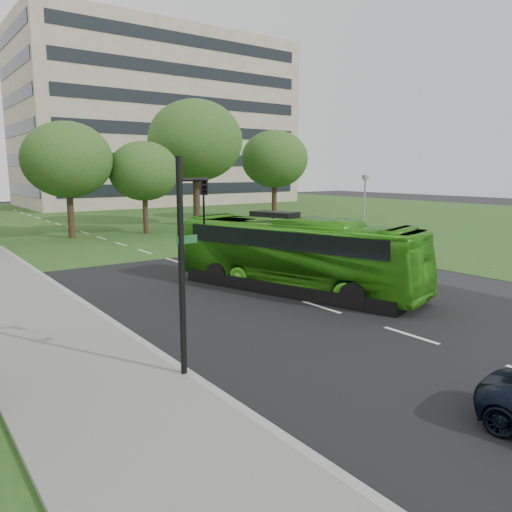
# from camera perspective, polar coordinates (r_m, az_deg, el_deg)

# --- Properties ---
(ground) EXTENTS (160.00, 160.00, 0.00)m
(ground) POSITION_cam_1_polar(r_m,az_deg,el_deg) (17.56, 11.99, -7.21)
(ground) COLOR black
(ground) RESTS_ON ground
(street_surfaces) EXTENTS (120.00, 120.00, 0.15)m
(street_surfaces) POSITION_cam_1_polar(r_m,az_deg,el_deg) (36.37, -16.13, 1.42)
(street_surfaces) COLOR black
(street_surfaces) RESTS_ON ground
(office_building) EXTENTS (40.10, 20.10, 25.00)m
(office_building) POSITION_cam_1_polar(r_m,az_deg,el_deg) (81.19, -11.15, 14.83)
(office_building) COLOR #9E917A
(office_building) RESTS_ON ground
(tree_park_b) EXTENTS (6.60, 6.60, 8.65)m
(tree_park_b) POSITION_cam_1_polar(r_m,az_deg,el_deg) (40.09, -20.76, 10.24)
(tree_park_b) COLOR black
(tree_park_b) RESTS_ON ground
(tree_park_c) EXTENTS (5.55, 5.55, 7.37)m
(tree_park_c) POSITION_cam_1_polar(r_m,az_deg,el_deg) (41.20, -12.69, 9.43)
(tree_park_c) COLOR black
(tree_park_c) RESTS_ON ground
(tree_park_d) EXTENTS (8.62, 8.62, 11.40)m
(tree_park_d) POSITION_cam_1_polar(r_m,az_deg,el_deg) (46.77, -6.95, 12.94)
(tree_park_d) COLOR black
(tree_park_d) RESTS_ON ground
(tree_park_e) EXTENTS (6.84, 6.84, 9.12)m
(tree_park_e) POSITION_cam_1_polar(r_m,az_deg,el_deg) (52.09, 2.13, 11.00)
(tree_park_e) COLOR black
(tree_park_e) RESTS_ON ground
(bus) EXTENTS (5.74, 11.38, 3.09)m
(bus) POSITION_cam_1_polar(r_m,az_deg,el_deg) (21.12, 4.59, 0.15)
(bus) COLOR #359517
(bus) RESTS_ON ground
(sedan) EXTENTS (4.89, 1.90, 1.59)m
(sedan) POSITION_cam_1_polar(r_m,az_deg,el_deg) (29.25, 6.91, 1.30)
(sedan) COLOR silver
(sedan) RESTS_ON ground
(traffic_light) EXTENTS (0.86, 0.25, 5.38)m
(traffic_light) POSITION_cam_1_polar(r_m,az_deg,el_deg) (11.95, -7.85, 0.54)
(traffic_light) COLOR black
(traffic_light) RESTS_ON ground
(camera_pole) EXTENTS (0.42, 0.37, 4.74)m
(camera_pole) POSITION_cam_1_polar(r_m,az_deg,el_deg) (37.38, 12.31, 6.46)
(camera_pole) COLOR gray
(camera_pole) RESTS_ON ground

